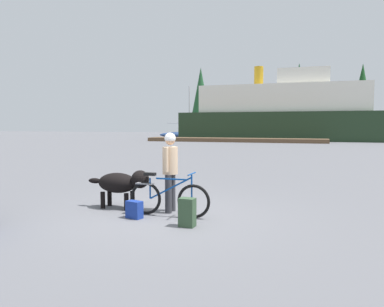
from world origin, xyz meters
TOP-DOWN VIEW (x-y plane):
  - ground_plane at (0.00, 0.00)m, footprint 160.00×160.00m
  - bicycle at (0.27, -0.01)m, footprint 1.70×0.44m
  - person_cyclist at (0.16, 0.36)m, footprint 0.32×0.53m
  - dog at (-0.97, 0.35)m, footprint 1.47×0.52m
  - backpack at (0.87, -0.62)m, footprint 0.29×0.22m
  - handbag_pannier at (-0.31, -0.37)m, footprint 0.36×0.26m
  - dock_pier at (-5.15, 33.10)m, footprint 19.31×2.90m
  - ferry_boat at (-0.55, 39.48)m, footprint 23.95×7.38m
  - sailboat_moored at (-13.14, 41.53)m, footprint 8.70×2.44m
  - pine_tree_far_left at (-17.10, 60.10)m, footprint 3.63×3.63m
  - pine_tree_center at (0.44, 59.73)m, footprint 3.85×3.85m
  - pine_tree_far_right at (10.37, 59.97)m, footprint 3.20×3.20m
  - pine_tree_mid_back at (2.63, 64.59)m, footprint 3.03×3.03m

SIDE VIEW (x-z plane):
  - ground_plane at x=0.00m, z-range 0.00..0.00m
  - handbag_pannier at x=-0.31m, z-range 0.00..0.34m
  - dock_pier at x=-5.15m, z-range 0.00..0.40m
  - backpack at x=0.87m, z-range 0.00..0.52m
  - bicycle at x=0.27m, z-range -0.08..0.82m
  - sailboat_moored at x=-13.14m, z-range -3.05..4.00m
  - dog at x=-0.97m, z-range 0.13..0.99m
  - person_cyclist at x=0.16m, z-range 0.16..1.83m
  - ferry_boat at x=-0.55m, z-range -1.30..7.61m
  - pine_tree_mid_back at x=2.63m, z-range 1.52..11.69m
  - pine_tree_far_left at x=-17.10m, z-range 1.36..13.79m
  - pine_tree_far_right at x=10.37m, z-range 1.70..13.48m
  - pine_tree_center at x=0.44m, z-range 1.60..13.87m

